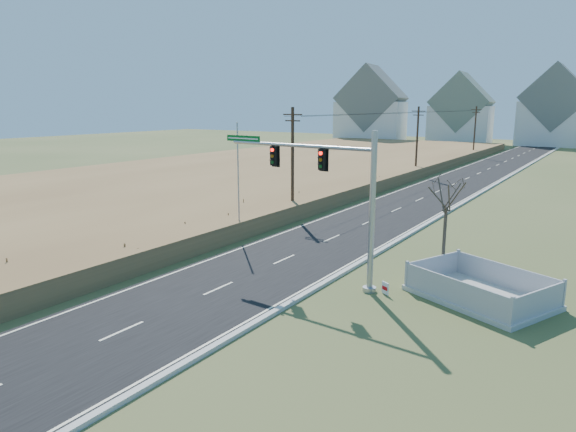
# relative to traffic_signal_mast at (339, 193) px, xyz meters

# --- Properties ---
(ground) EXTENTS (260.00, 260.00, 0.00)m
(ground) POSITION_rel_traffic_signal_mast_xyz_m (-4.59, -2.12, -4.82)
(ground) COLOR #414F26
(ground) RESTS_ON ground
(road) EXTENTS (8.00, 180.00, 0.06)m
(road) POSITION_rel_traffic_signal_mast_xyz_m (-4.59, 47.88, -4.79)
(road) COLOR black
(road) RESTS_ON ground
(curb) EXTENTS (0.30, 180.00, 0.18)m
(curb) POSITION_rel_traffic_signal_mast_xyz_m (-0.44, 47.88, -4.73)
(curb) COLOR #B2AFA8
(curb) RESTS_ON ground
(reed_marsh) EXTENTS (38.00, 110.00, 1.30)m
(reed_marsh) POSITION_rel_traffic_signal_mast_xyz_m (-28.59, 37.88, -4.17)
(reed_marsh) COLOR olive
(reed_marsh) RESTS_ON ground
(utility_pole_near) EXTENTS (1.80, 0.26, 9.00)m
(utility_pole_near) POSITION_rel_traffic_signal_mast_xyz_m (-11.09, 12.88, -0.13)
(utility_pole_near) COLOR #422D1E
(utility_pole_near) RESTS_ON ground
(utility_pole_mid) EXTENTS (1.80, 0.26, 9.00)m
(utility_pole_mid) POSITION_rel_traffic_signal_mast_xyz_m (-11.09, 42.88, -0.13)
(utility_pole_mid) COLOR #422D1E
(utility_pole_mid) RESTS_ON ground
(utility_pole_far) EXTENTS (1.80, 0.26, 9.00)m
(utility_pole_far) POSITION_rel_traffic_signal_mast_xyz_m (-11.09, 72.88, -0.13)
(utility_pole_far) COLOR #422D1E
(utility_pole_far) RESTS_ON ground
(condo_nw) EXTENTS (17.69, 13.38, 19.05)m
(condo_nw) POSITION_rel_traffic_signal_mast_xyz_m (-42.59, 97.88, 2.89)
(condo_nw) COLOR silver
(condo_nw) RESTS_ON ground
(condo_nnw) EXTENTS (14.93, 11.17, 17.03)m
(condo_nnw) POSITION_rel_traffic_signal_mast_xyz_m (-22.59, 105.88, 2.12)
(condo_nnw) COLOR silver
(condo_nnw) RESTS_ON ground
(condo_n) EXTENTS (15.27, 10.20, 18.54)m
(condo_n) POSITION_rel_traffic_signal_mast_xyz_m (-2.59, 109.88, 2.79)
(condo_n) COLOR silver
(condo_n) RESTS_ON ground
(traffic_signal_mast) EXTENTS (9.98, 1.16, 7.96)m
(traffic_signal_mast) POSITION_rel_traffic_signal_mast_xyz_m (0.00, 0.00, 0.00)
(traffic_signal_mast) COLOR #9EA0A5
(traffic_signal_mast) RESTS_ON ground
(fence_enclosure) EXTENTS (7.29, 6.28, 1.40)m
(fence_enclosure) POSITION_rel_traffic_signal_mast_xyz_m (6.80, 1.73, -4.54)
(fence_enclosure) COLOR #B7B5AD
(fence_enclosure) RESTS_ON ground
(open_sign) EXTENTS (0.45, 0.29, 0.61)m
(open_sign) POSITION_rel_traffic_signal_mast_xyz_m (2.73, -0.12, -4.49)
(open_sign) COLOR white
(open_sign) RESTS_ON ground
(flagpole) EXTENTS (0.36, 0.36, 8.02)m
(flagpole) POSITION_rel_traffic_signal_mast_xyz_m (-10.13, 4.53, -1.61)
(flagpole) COLOR #B7B5AD
(flagpole) RESTS_ON ground
(bare_tree) EXTENTS (2.21, 2.21, 5.87)m
(bare_tree) POSITION_rel_traffic_signal_mast_xyz_m (4.37, 3.73, -0.09)
(bare_tree) COLOR #4C3F33
(bare_tree) RESTS_ON ground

